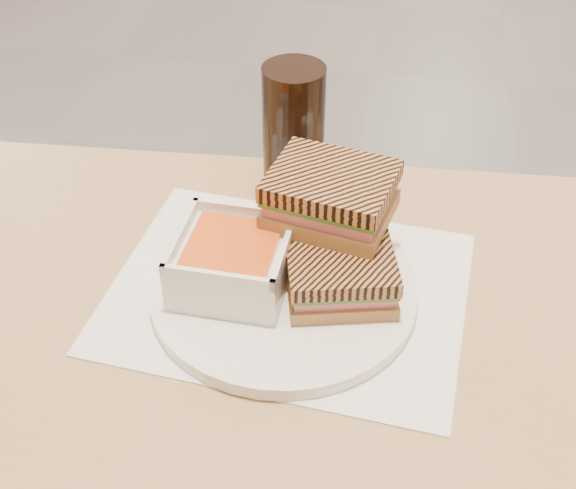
% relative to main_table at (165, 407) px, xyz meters
% --- Properties ---
extents(main_table, '(1.23, 0.76, 0.75)m').
position_rel_main_table_xyz_m(main_table, '(0.00, 0.00, 0.00)').
color(main_table, tan).
rests_on(main_table, ground).
extents(tray_liner, '(0.41, 0.34, 0.00)m').
position_rel_main_table_xyz_m(tray_liner, '(0.13, 0.09, 0.12)').
color(tray_liner, white).
rests_on(tray_liner, main_table).
extents(plate, '(0.29, 0.29, 0.02)m').
position_rel_main_table_xyz_m(plate, '(0.12, 0.08, 0.12)').
color(plate, white).
rests_on(plate, tray_liner).
extents(soup_bowl, '(0.12, 0.12, 0.06)m').
position_rel_main_table_xyz_m(soup_bowl, '(0.07, 0.08, 0.16)').
color(soup_bowl, white).
rests_on(soup_bowl, plate).
extents(panini_lower, '(0.13, 0.12, 0.05)m').
position_rel_main_table_xyz_m(panini_lower, '(0.19, 0.08, 0.16)').
color(panini_lower, '#A77A47').
rests_on(panini_lower, plate).
extents(panini_upper, '(0.15, 0.13, 0.06)m').
position_rel_main_table_xyz_m(panini_upper, '(0.16, 0.15, 0.21)').
color(panini_upper, '#A77A47').
rests_on(panini_upper, panini_lower).
extents(cola_glass, '(0.08, 0.08, 0.17)m').
position_rel_main_table_xyz_m(cola_glass, '(0.10, 0.30, 0.20)').
color(cola_glass, black).
rests_on(cola_glass, main_table).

